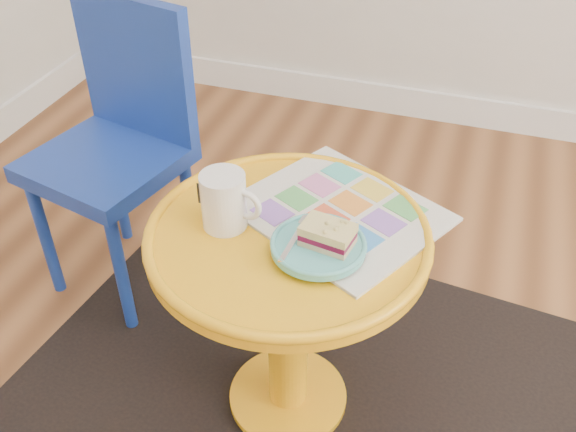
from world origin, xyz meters
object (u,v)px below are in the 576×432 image
(plate, at_px, (318,246))
(side_table, at_px, (288,288))
(newspaper, at_px, (339,212))
(mug, at_px, (225,199))
(chair, at_px, (120,135))

(plate, bearing_deg, side_table, 149.87)
(newspaper, distance_m, mug, 0.23)
(side_table, bearing_deg, mug, -172.94)
(side_table, height_order, mug, mug)
(chair, bearing_deg, side_table, -16.13)
(newspaper, relative_size, mug, 2.98)
(side_table, bearing_deg, plate, -30.13)
(newspaper, bearing_deg, plate, -64.05)
(newspaper, xyz_separation_m, mug, (-0.20, -0.11, 0.06))
(chair, xyz_separation_m, mug, (0.44, -0.33, 0.13))
(chair, height_order, mug, chair)
(chair, relative_size, newspaper, 2.12)
(side_table, distance_m, mug, 0.24)
(side_table, bearing_deg, newspaper, 49.85)
(newspaper, distance_m, plate, 0.13)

